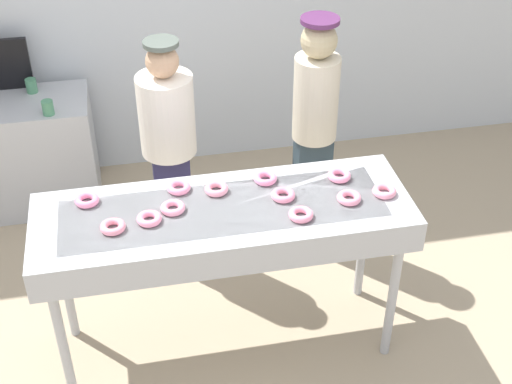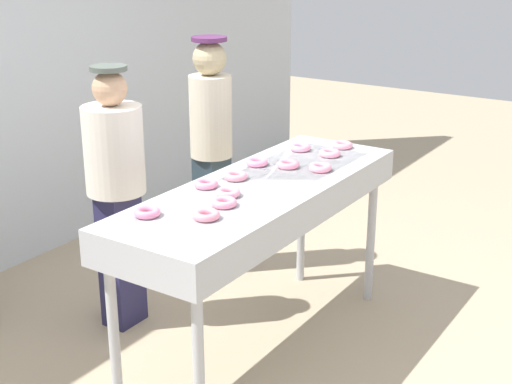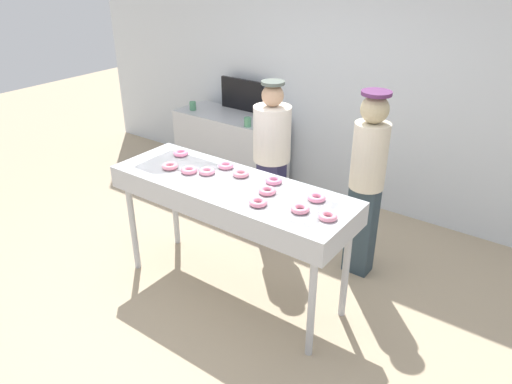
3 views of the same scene
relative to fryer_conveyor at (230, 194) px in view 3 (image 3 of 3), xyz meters
The scene contains 22 objects.
ground_plane 0.95m from the fryer_conveyor, ahead, with size 16.00×16.00×0.00m, color tan.
back_wall 2.33m from the fryer_conveyor, 90.00° to the left, with size 8.00×0.12×3.10m, color silver.
fryer_conveyor is the anchor object (origin of this frame).
strawberry_donut_0 0.33m from the fryer_conveyor, 135.01° to the left, with size 0.13×0.13×0.04m, color pink.
strawberry_donut_1 0.37m from the fryer_conveyor, 37.08° to the left, with size 0.13×0.13×0.04m, color pink.
strawberry_donut_2 0.71m from the fryer_conveyor, ahead, with size 0.13×0.13×0.04m, color pink.
strawberry_donut_3 0.30m from the fryer_conveyor, behind, with size 0.13×0.13×0.04m, color pink.
strawberry_donut_4 0.61m from the fryer_conveyor, behind, with size 0.13×0.13×0.04m, color pink.
strawberry_donut_5 0.36m from the fryer_conveyor, ahead, with size 0.13×0.13×0.04m, color pink.
strawberry_donut_6 0.73m from the fryer_conveyor, 12.33° to the left, with size 0.13×0.13×0.04m, color pink.
strawberry_donut_7 0.76m from the fryer_conveyor, 164.81° to the left, with size 0.13×0.13×0.04m, color pink.
strawberry_donut_8 0.42m from the fryer_conveyor, behind, with size 0.13×0.13×0.04m, color pink.
strawberry_donut_9 0.20m from the fryer_conveyor, 94.61° to the left, with size 0.13×0.13×0.04m, color pink.
strawberry_donut_10 0.44m from the fryer_conveyor, 22.40° to the right, with size 0.13×0.13×0.04m, color pink.
strawberry_donut_11 0.91m from the fryer_conveyor, ahead, with size 0.13×0.13×0.04m, color pink.
worker_baker 0.93m from the fryer_conveyor, 103.19° to the left, with size 0.36×0.36×1.66m.
worker_assistant 1.20m from the fryer_conveyor, 50.20° to the left, with size 0.30×0.30×1.72m.
prep_counter 2.37m from the fryer_conveyor, 128.73° to the left, with size 1.41×0.60×0.88m, color #B7BABF.
paper_cup_0 1.87m from the fryer_conveyor, 122.49° to the left, with size 0.08×0.08×0.11m, color #4C8C66.
paper_cup_1 2.58m from the fryer_conveyor, 139.31° to the left, with size 0.08×0.08×0.11m, color #4C8C66.
paper_cup_2 2.26m from the fryer_conveyor, 120.25° to the left, with size 0.08×0.08×0.11m, color #4C8C66.
menu_display 2.51m from the fryer_conveyor, 125.15° to the left, with size 0.64×0.04×0.39m, color black.
Camera 3 is at (2.21, -2.69, 2.73)m, focal length 33.91 mm.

